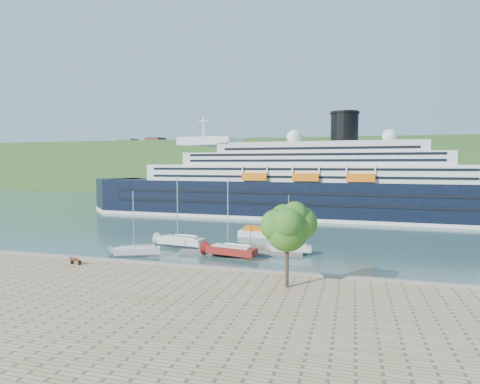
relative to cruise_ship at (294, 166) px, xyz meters
name	(u,v)px	position (x,y,z in m)	size (l,w,h in m)	color
ground	(171,273)	(-6.74, -55.50, -12.81)	(400.00, 400.00, 0.00)	#2A4C48
far_hillside	(307,167)	(-6.74, 89.50, -0.81)	(400.00, 50.00, 24.00)	#315622
quay_coping	(171,264)	(-6.74, -55.70, -11.66)	(220.00, 0.50, 0.30)	slate
cruise_ship	(294,166)	(0.00, 0.00, 0.00)	(114.06, 16.61, 25.61)	black
park_bench	(76,260)	(-17.96, -58.49, -11.31)	(1.55, 0.64, 0.99)	#4A2615
promenade_tree	(287,241)	(8.14, -60.47, -7.19)	(5.58, 5.58, 9.24)	#2B5D18
floating_pontoon	(240,253)	(-1.44, -43.51, -12.61)	(17.96, 2.19, 0.40)	gray
sailboat_white_near	(137,226)	(-14.97, -49.21, -8.32)	(6.94, 1.93, 8.97)	silver
sailboat_red	(231,221)	(-1.98, -46.13, -7.62)	(8.03, 2.23, 10.37)	maroon
sailboat_white_far	(291,226)	(5.73, -41.42, -8.67)	(6.41, 1.78, 8.28)	silver
tender_launch	(257,231)	(-2.29, -29.05, -11.85)	(6.95, 2.38, 1.92)	orange
sailboat_extra	(181,214)	(-11.65, -41.70, -7.46)	(8.27, 2.30, 10.69)	silver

